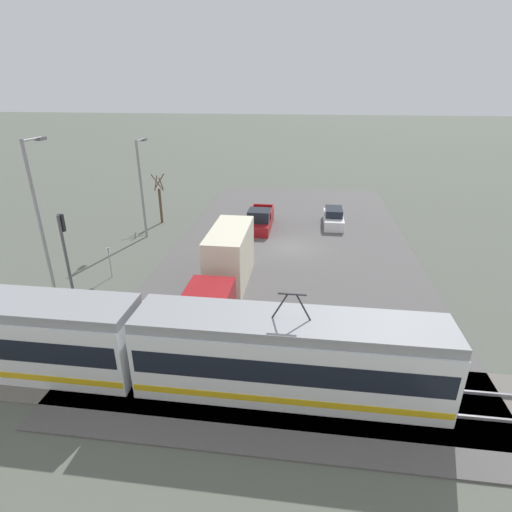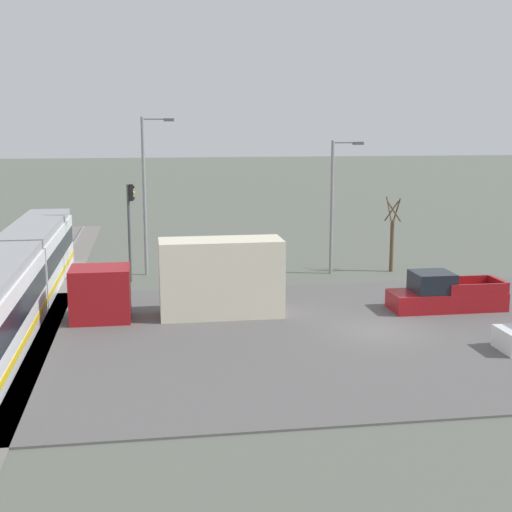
% 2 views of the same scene
% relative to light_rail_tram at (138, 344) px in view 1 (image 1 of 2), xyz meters
% --- Properties ---
extents(ground_plane, '(320.00, 320.00, 0.00)m').
position_rel_light_rail_tram_xyz_m(ground_plane, '(-5.86, -16.21, -1.78)').
color(ground_plane, '#565B51').
extents(road_surface, '(18.87, 39.42, 0.08)m').
position_rel_light_rail_tram_xyz_m(road_surface, '(-5.86, -16.21, -1.74)').
color(road_surface, '#565454').
rests_on(road_surface, ground).
extents(rail_bed, '(69.70, 4.40, 0.22)m').
position_rel_light_rail_tram_xyz_m(rail_bed, '(-5.86, 0.00, -1.73)').
color(rail_bed, slate).
rests_on(rail_bed, ground).
extents(light_rail_tram, '(25.59, 2.74, 4.63)m').
position_rel_light_rail_tram_xyz_m(light_rail_tram, '(0.00, 0.00, 0.00)').
color(light_rail_tram, white).
rests_on(light_rail_tram, ground).
extents(box_truck, '(2.33, 9.88, 3.66)m').
position_rel_light_rail_tram_xyz_m(box_truck, '(-2.14, -8.28, -0.01)').
color(box_truck, maroon).
rests_on(box_truck, ground).
extents(pickup_truck, '(2.04, 5.59, 1.89)m').
position_rel_light_rail_tram_xyz_m(pickup_truck, '(-2.76, -20.59, -0.99)').
color(pickup_truck, maroon).
rests_on(pickup_truck, ground).
extents(sedan_car_0, '(1.74, 4.66, 1.55)m').
position_rel_light_rail_tram_xyz_m(sedan_car_0, '(-9.38, -22.48, -1.06)').
color(sedan_car_0, silver).
rests_on(sedan_car_0, ground).
extents(traffic_light_pole, '(0.28, 0.47, 5.67)m').
position_rel_light_rail_tram_xyz_m(traffic_light_pole, '(6.16, -5.29, 1.87)').
color(traffic_light_pole, '#47474C').
rests_on(traffic_light_pole, ground).
extents(street_tree, '(1.10, 0.91, 4.63)m').
position_rel_light_rail_tram_xyz_m(street_tree, '(6.68, -21.18, 0.33)').
color(street_tree, brown).
rests_on(street_tree, ground).
extents(street_lamp_near_crossing, '(0.36, 1.95, 9.46)m').
position_rel_light_rail_tram_xyz_m(street_lamp_near_crossing, '(7.97, -6.30, 3.60)').
color(street_lamp_near_crossing, gray).
rests_on(street_lamp_near_crossing, ground).
extents(street_lamp_mid_block, '(0.36, 1.95, 8.09)m').
position_rel_light_rail_tram_xyz_m(street_lamp_mid_block, '(6.67, -17.51, 2.89)').
color(street_lamp_mid_block, gray).
rests_on(street_lamp_mid_block, ground).
extents(no_parking_sign, '(0.32, 0.08, 2.16)m').
position_rel_light_rail_tram_xyz_m(no_parking_sign, '(6.01, -9.44, -0.46)').
color(no_parking_sign, gray).
rests_on(no_parking_sign, ground).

